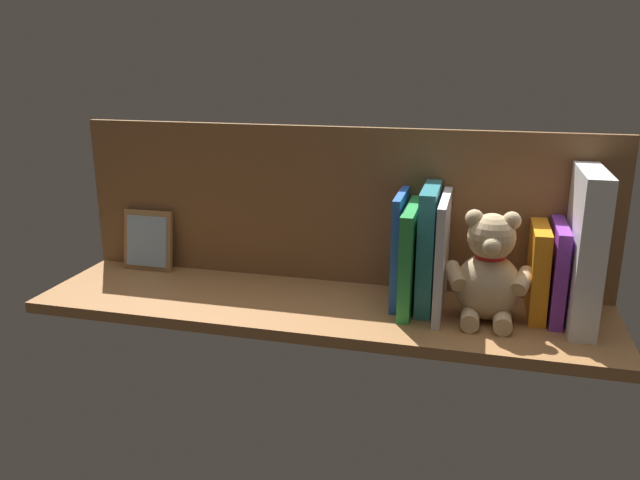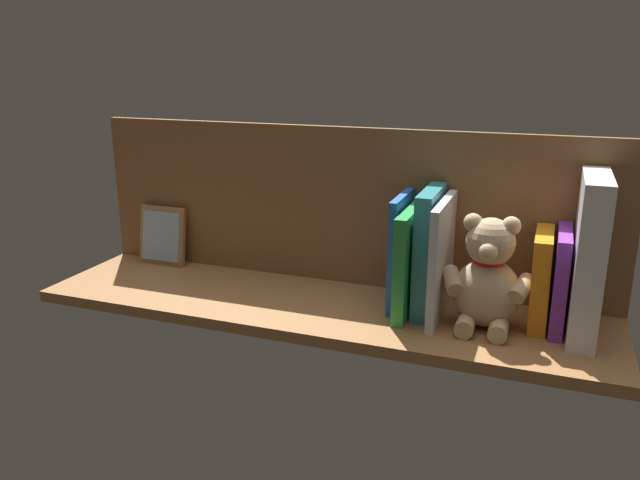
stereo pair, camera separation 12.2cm
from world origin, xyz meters
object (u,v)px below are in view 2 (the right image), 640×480
object	(u,v)px
teddy_bear	(487,279)
book_0	(560,280)
dictionary_thick_white	(588,257)
picture_frame_leaning	(162,236)

from	to	relation	value
teddy_bear	book_0	bearing A→B (deg)	-159.91
dictionary_thick_white	book_0	size ratio (longest dim) A/B	1.59
teddy_bear	picture_frame_leaning	xyz separation A→B (cm)	(75.15, -10.29, -2.39)
teddy_bear	picture_frame_leaning	distance (cm)	75.89
dictionary_thick_white	book_0	distance (cm)	6.87
teddy_bear	dictionary_thick_white	bearing A→B (deg)	-171.21
book_0	picture_frame_leaning	size ratio (longest dim) A/B	1.31
book_0	teddy_bear	world-z (taller)	teddy_bear
picture_frame_leaning	teddy_bear	bearing A→B (deg)	172.21
dictionary_thick_white	teddy_bear	distance (cm)	17.16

